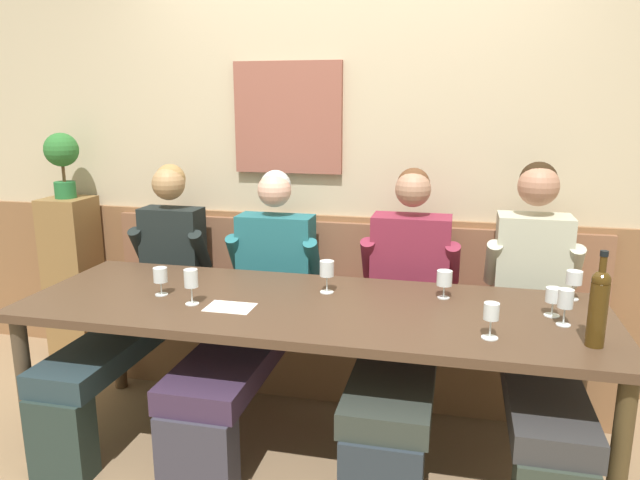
% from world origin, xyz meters
% --- Properties ---
extents(ground_plane, '(6.80, 6.80, 0.02)m').
position_xyz_m(ground_plane, '(0.00, 0.00, -0.01)').
color(ground_plane, '#8F7150').
rests_on(ground_plane, ground).
extents(room_wall_back, '(6.80, 0.12, 2.80)m').
position_xyz_m(room_wall_back, '(-0.00, 1.09, 1.40)').
color(room_wall_back, '#C6B594').
rests_on(room_wall_back, ground).
extents(wood_wainscot_panel, '(6.80, 0.03, 0.97)m').
position_xyz_m(wood_wainscot_panel, '(0.00, 1.04, 0.49)').
color(wood_wainscot_panel, brown).
rests_on(wood_wainscot_panel, ground).
extents(wall_bench, '(2.93, 0.42, 0.94)m').
position_xyz_m(wall_bench, '(0.00, 0.83, 0.28)').
color(wall_bench, brown).
rests_on(wall_bench, ground).
extents(dining_table, '(2.63, 0.89, 0.75)m').
position_xyz_m(dining_table, '(0.00, 0.12, 0.68)').
color(dining_table, '#493424').
rests_on(dining_table, ground).
extents(person_right_seat, '(0.47, 1.31, 1.28)m').
position_xyz_m(person_right_seat, '(-1.02, 0.42, 0.61)').
color(person_right_seat, '#24322E').
rests_on(person_right_seat, ground).
extents(person_center_left_seat, '(0.54, 1.31, 1.26)m').
position_xyz_m(person_center_left_seat, '(-0.38, 0.41, 0.59)').
color(person_center_left_seat, '#35333F').
rests_on(person_center_left_seat, ground).
extents(person_left_seat, '(0.53, 1.31, 1.29)m').
position_xyz_m(person_left_seat, '(0.39, 0.44, 0.61)').
color(person_left_seat, '#262F38').
rests_on(person_left_seat, ground).
extents(person_center_right_seat, '(0.47, 1.32, 1.34)m').
position_xyz_m(person_center_right_seat, '(1.02, 0.47, 0.65)').
color(person_center_right_seat, '#2D372E').
rests_on(person_center_right_seat, ground).
extents(wine_bottle_amber_mid, '(0.07, 0.07, 0.37)m').
position_xyz_m(wine_bottle_amber_mid, '(1.15, -0.10, 0.91)').
color(wine_bottle_amber_mid, '#3F2A0D').
rests_on(wine_bottle_amber_mid, dining_table).
extents(wine_glass_by_bottle, '(0.07, 0.07, 0.13)m').
position_xyz_m(wine_glass_by_bottle, '(-0.71, 0.07, 0.84)').
color(wine_glass_by_bottle, silver).
rests_on(wine_glass_by_bottle, dining_table).
extents(wine_glass_mid_left, '(0.07, 0.07, 0.14)m').
position_xyz_m(wine_glass_mid_left, '(1.17, 0.45, 0.84)').
color(wine_glass_mid_left, silver).
rests_on(wine_glass_mid_left, dining_table).
extents(wine_glass_mid_right, '(0.07, 0.07, 0.16)m').
position_xyz_m(wine_glass_mid_right, '(0.04, 0.29, 0.85)').
color(wine_glass_mid_right, silver).
rests_on(wine_glass_mid_right, dining_table).
extents(wine_glass_near_bucket, '(0.07, 0.07, 0.12)m').
position_xyz_m(wine_glass_near_bucket, '(1.04, 0.20, 0.83)').
color(wine_glass_near_bucket, silver).
rests_on(wine_glass_near_bucket, dining_table).
extents(wine_glass_right_end, '(0.06, 0.06, 0.14)m').
position_xyz_m(wine_glass_right_end, '(0.77, -0.12, 0.85)').
color(wine_glass_right_end, silver).
rests_on(wine_glass_right_end, dining_table).
extents(wine_glass_center_rear, '(0.06, 0.06, 0.16)m').
position_xyz_m(wine_glass_center_rear, '(-0.52, -0.01, 0.86)').
color(wine_glass_center_rear, silver).
rests_on(wine_glass_center_rear, dining_table).
extents(wine_glass_center_front, '(0.07, 0.07, 0.13)m').
position_xyz_m(wine_glass_center_front, '(0.59, 0.33, 0.84)').
color(wine_glass_center_front, silver).
rests_on(wine_glass_center_front, dining_table).
extents(wine_glass_left_end, '(0.06, 0.06, 0.15)m').
position_xyz_m(wine_glass_left_end, '(1.07, 0.09, 0.85)').
color(wine_glass_left_end, silver).
rests_on(wine_glass_left_end, dining_table).
extents(tasting_sheet_left_guest, '(0.21, 0.15, 0.00)m').
position_xyz_m(tasting_sheet_left_guest, '(-0.33, -0.02, 0.75)').
color(tasting_sheet_left_guest, white).
rests_on(tasting_sheet_left_guest, dining_table).
extents(corner_pedestal, '(0.28, 0.28, 1.05)m').
position_xyz_m(corner_pedestal, '(-1.76, 0.86, 0.52)').
color(corner_pedestal, olive).
rests_on(corner_pedestal, ground).
extents(potted_plant, '(0.21, 0.21, 0.40)m').
position_xyz_m(potted_plant, '(-1.76, 0.86, 1.31)').
color(potted_plant, '#226633').
rests_on(potted_plant, corner_pedestal).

